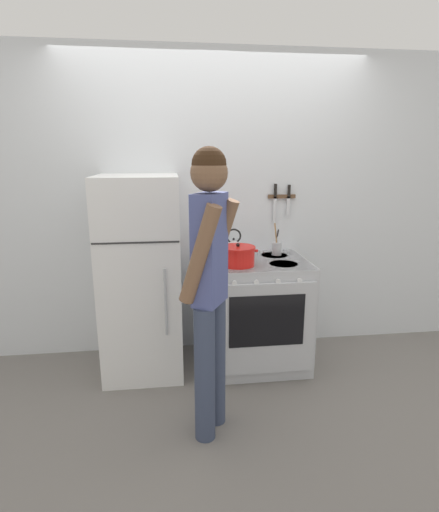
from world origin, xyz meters
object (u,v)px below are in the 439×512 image
object	(u,v)px
stove_range	(256,312)
person	(210,280)
dutch_oven_pot	(238,256)
tea_kettle	(234,248)
utensil_jar	(277,248)
refrigerator	(141,277)

from	to	relation	value
stove_range	person	distance (m)	1.07
stove_range	person	world-z (taller)	person
dutch_oven_pot	tea_kettle	xyz separation A→B (m)	(0.01, 0.28, -0.00)
stove_range	tea_kettle	world-z (taller)	tea_kettle
stove_range	utensil_jar	bearing A→B (deg)	40.71
dutch_oven_pot	tea_kettle	distance (m)	0.28
tea_kettle	person	distance (m)	1.01
utensil_jar	dutch_oven_pot	bearing A→B (deg)	-143.26
refrigerator	dutch_oven_pot	world-z (taller)	refrigerator
utensil_jar	refrigerator	bearing A→B (deg)	-173.36
refrigerator	utensil_jar	bearing A→B (deg)	6.64
refrigerator	stove_range	bearing A→B (deg)	-2.59
stove_range	dutch_oven_pot	size ratio (longest dim) A/B	2.90
dutch_oven_pot	person	distance (m)	0.74
dutch_oven_pot	utensil_jar	size ratio (longest dim) A/B	1.15
person	dutch_oven_pot	bearing A→B (deg)	6.91
tea_kettle	utensil_jar	world-z (taller)	utensil_jar
dutch_oven_pot	tea_kettle	world-z (taller)	tea_kettle
dutch_oven_pot	tea_kettle	bearing A→B (deg)	87.14
stove_range	utensil_jar	size ratio (longest dim) A/B	3.32
refrigerator	utensil_jar	distance (m)	1.14
utensil_jar	tea_kettle	bearing A→B (deg)	-178.99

